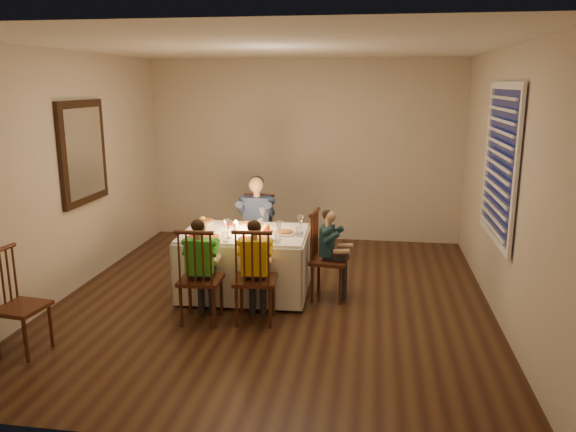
# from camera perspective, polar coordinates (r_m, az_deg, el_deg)

# --- Properties ---
(ground) EXTENTS (5.00, 5.00, 0.00)m
(ground) POSITION_cam_1_polar(r_m,az_deg,el_deg) (6.07, -1.42, -8.47)
(ground) COLOR black
(ground) RESTS_ON ground
(wall_left) EXTENTS (0.02, 5.00, 2.60)m
(wall_left) POSITION_cam_1_polar(r_m,az_deg,el_deg) (6.50, -21.46, 3.97)
(wall_left) COLOR #BBB1A0
(wall_left) RESTS_ON ground
(wall_right) EXTENTS (0.02, 5.00, 2.60)m
(wall_right) POSITION_cam_1_polar(r_m,az_deg,el_deg) (5.76, 21.13, 2.90)
(wall_right) COLOR #BBB1A0
(wall_right) RESTS_ON ground
(wall_back) EXTENTS (4.50, 0.02, 2.60)m
(wall_back) POSITION_cam_1_polar(r_m,az_deg,el_deg) (8.16, 1.64, 6.63)
(wall_back) COLOR #BBB1A0
(wall_back) RESTS_ON ground
(ceiling) EXTENTS (5.00, 5.00, 0.00)m
(ceiling) POSITION_cam_1_polar(r_m,az_deg,el_deg) (5.64, -1.57, 16.84)
(ceiling) COLOR white
(ceiling) RESTS_ON wall_back
(dining_table) EXTENTS (1.38, 1.02, 0.67)m
(dining_table) POSITION_cam_1_polar(r_m,az_deg,el_deg) (6.08, -4.40, -3.46)
(dining_table) COLOR white
(dining_table) RESTS_ON ground
(chair_adult) EXTENTS (0.40, 0.38, 0.96)m
(chair_adult) POSITION_cam_1_polar(r_m,az_deg,el_deg) (6.89, -3.13, -5.77)
(chair_adult) COLOR #34150E
(chair_adult) RESTS_ON ground
(chair_near_left) EXTENTS (0.41, 0.39, 0.96)m
(chair_near_left) POSITION_cam_1_polar(r_m,az_deg,el_deg) (5.62, -8.69, -10.48)
(chair_near_left) COLOR #34150E
(chair_near_left) RESTS_ON ground
(chair_near_right) EXTENTS (0.42, 0.40, 0.96)m
(chair_near_right) POSITION_cam_1_polar(r_m,az_deg,el_deg) (5.56, -3.30, -10.61)
(chair_near_right) COLOR #34150E
(chair_near_right) RESTS_ON ground
(chair_end) EXTENTS (0.42, 0.44, 0.96)m
(chair_end) POSITION_cam_1_polar(r_m,az_deg,el_deg) (6.13, 4.16, -8.27)
(chair_end) COLOR #34150E
(chair_end) RESTS_ON ground
(chair_extra) EXTENTS (0.40, 0.42, 0.92)m
(chair_extra) POSITION_cam_1_polar(r_m,az_deg,el_deg) (5.46, -25.00, -12.39)
(chair_extra) COLOR #34150E
(chair_extra) RESTS_ON ground
(adult) EXTENTS (0.42, 0.39, 1.19)m
(adult) POSITION_cam_1_polar(r_m,az_deg,el_deg) (6.89, -3.13, -5.77)
(adult) COLOR navy
(adult) RESTS_ON ground
(child_green) EXTENTS (0.34, 0.31, 1.03)m
(child_green) POSITION_cam_1_polar(r_m,az_deg,el_deg) (5.62, -8.69, -10.48)
(child_green) COLOR green
(child_green) RESTS_ON ground
(child_yellow) EXTENTS (0.35, 0.32, 1.02)m
(child_yellow) POSITION_cam_1_polar(r_m,az_deg,el_deg) (5.56, -3.30, -10.61)
(child_yellow) COLOR yellow
(child_yellow) RESTS_ON ground
(child_teal) EXTENTS (0.31, 0.33, 0.97)m
(child_teal) POSITION_cam_1_polar(r_m,az_deg,el_deg) (6.13, 4.16, -8.27)
(child_teal) COLOR #17323A
(child_teal) RESTS_ON ground
(setting_adult) EXTENTS (0.27, 0.27, 0.02)m
(setting_adult) POSITION_cam_1_polar(r_m,az_deg,el_deg) (6.29, -4.21, -0.88)
(setting_adult) COLOR white
(setting_adult) RESTS_ON dining_table
(setting_green) EXTENTS (0.27, 0.27, 0.02)m
(setting_green) POSITION_cam_1_polar(r_m,az_deg,el_deg) (5.80, -7.86, -2.23)
(setting_green) COLOR white
(setting_green) RESTS_ON dining_table
(setting_yellow) EXTENTS (0.27, 0.27, 0.02)m
(setting_yellow) POSITION_cam_1_polar(r_m,az_deg,el_deg) (5.70, -2.66, -2.39)
(setting_yellow) COLOR white
(setting_yellow) RESTS_ON dining_table
(setting_teal) EXTENTS (0.27, 0.27, 0.02)m
(setting_teal) POSITION_cam_1_polar(r_m,az_deg,el_deg) (5.93, -0.41, -1.74)
(setting_teal) COLOR white
(setting_teal) RESTS_ON dining_table
(candle_left) EXTENTS (0.06, 0.06, 0.10)m
(candle_left) POSITION_cam_1_polar(r_m,az_deg,el_deg) (6.03, -5.34, -1.14)
(candle_left) COLOR white
(candle_left) RESTS_ON dining_table
(candle_right) EXTENTS (0.06, 0.06, 0.10)m
(candle_right) POSITION_cam_1_polar(r_m,az_deg,el_deg) (6.00, -3.77, -1.19)
(candle_right) COLOR white
(candle_right) RESTS_ON dining_table
(squash) EXTENTS (0.09, 0.09, 0.09)m
(squash) POSITION_cam_1_polar(r_m,az_deg,el_deg) (6.40, -8.68, -0.43)
(squash) COLOR yellow
(squash) RESTS_ON dining_table
(orange_fruit) EXTENTS (0.08, 0.08, 0.08)m
(orange_fruit) POSITION_cam_1_polar(r_m,az_deg,el_deg) (6.02, -2.21, -1.22)
(orange_fruit) COLOR orange
(orange_fruit) RESTS_ON dining_table
(serving_bowl) EXTENTS (0.26, 0.26, 0.05)m
(serving_bowl) POSITION_cam_1_polar(r_m,az_deg,el_deg) (6.34, -8.34, -0.74)
(serving_bowl) COLOR white
(serving_bowl) RESTS_ON dining_table
(wall_mirror) EXTENTS (0.06, 0.95, 1.15)m
(wall_mirror) POSITION_cam_1_polar(r_m,az_deg,el_deg) (6.72, -20.09, 6.08)
(wall_mirror) COLOR black
(wall_mirror) RESTS_ON wall_left
(window_blinds) EXTENTS (0.07, 1.34, 1.54)m
(window_blinds) POSITION_cam_1_polar(r_m,az_deg,el_deg) (5.82, 20.67, 5.03)
(window_blinds) COLOR #0D1134
(window_blinds) RESTS_ON wall_right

